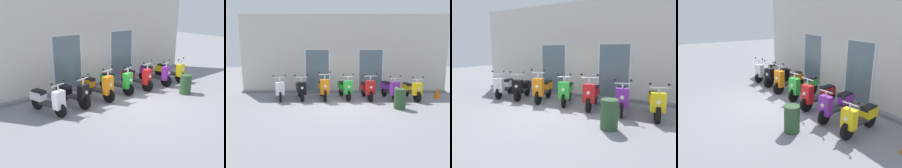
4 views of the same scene
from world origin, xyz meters
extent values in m
plane|color=gray|center=(0.00, 0.00, 0.00)|extent=(40.00, 40.00, 0.00)
cube|color=beige|center=(0.00, 2.92, 2.04)|extent=(10.86, 0.30, 4.08)
cube|color=slate|center=(0.00, 2.67, 0.06)|extent=(10.86, 0.20, 0.12)
cube|color=silver|center=(-1.41, 2.75, 1.15)|extent=(1.32, 0.04, 2.30)
cube|color=slate|center=(-1.41, 2.73, 1.15)|extent=(1.20, 0.02, 2.22)
cube|color=silver|center=(1.41, 2.75, 1.15)|extent=(1.32, 0.04, 2.30)
cube|color=slate|center=(1.41, 2.73, 1.15)|extent=(1.20, 0.02, 2.22)
cylinder|color=black|center=(-2.86, 0.66, 0.23)|extent=(0.23, 0.47, 0.47)
cylinder|color=black|center=(-3.20, 1.72, 0.23)|extent=(0.23, 0.47, 0.47)
cube|color=#2D2D30|center=(-3.03, 1.19, 0.33)|extent=(0.46, 0.73, 0.09)
cube|color=white|center=(-2.87, 0.70, 0.58)|extent=(0.44, 0.34, 0.57)
sphere|color=#F2EFCC|center=(-2.83, 0.58, 0.62)|extent=(0.12, 0.12, 0.12)
cube|color=white|center=(-3.17, 1.62, 0.53)|extent=(0.44, 0.59, 0.28)
cube|color=black|center=(-3.16, 1.59, 0.67)|extent=(0.39, 0.54, 0.11)
cylinder|color=silver|center=(-2.87, 0.70, 0.97)|extent=(0.06, 0.06, 0.24)
cylinder|color=silver|center=(-2.87, 0.70, 1.06)|extent=(0.49, 0.19, 0.04)
sphere|color=black|center=(-2.63, 0.78, 1.16)|extent=(0.07, 0.07, 0.07)
sphere|color=black|center=(-3.12, 0.63, 1.16)|extent=(0.07, 0.07, 0.07)
cylinder|color=black|center=(-1.91, 0.73, 0.25)|extent=(0.25, 0.50, 0.49)
cylinder|color=black|center=(-2.22, 1.76, 0.25)|extent=(0.25, 0.50, 0.49)
cube|color=#2D2D30|center=(-2.07, 1.25, 0.35)|extent=(0.44, 0.71, 0.09)
cube|color=black|center=(-1.93, 0.77, 0.59)|extent=(0.43, 0.34, 0.56)
sphere|color=#F2EFCC|center=(-1.89, 0.65, 0.63)|extent=(0.12, 0.12, 0.12)
cube|color=black|center=(-2.19, 1.66, 0.49)|extent=(0.44, 0.58, 0.28)
cube|color=black|center=(-2.18, 1.62, 0.63)|extent=(0.39, 0.53, 0.11)
cylinder|color=silver|center=(-1.93, 0.77, 0.97)|extent=(0.06, 0.06, 0.25)
cylinder|color=silver|center=(-1.93, 0.77, 1.08)|extent=(0.54, 0.19, 0.04)
sphere|color=black|center=(-1.66, 0.85, 1.18)|extent=(0.07, 0.07, 0.07)
sphere|color=black|center=(-2.19, 0.69, 1.18)|extent=(0.07, 0.07, 0.07)
cylinder|color=black|center=(-0.90, 0.71, 0.27)|extent=(0.19, 0.54, 0.53)
cylinder|color=black|center=(-1.14, 1.82, 0.27)|extent=(0.19, 0.54, 0.53)
cube|color=#2D2D30|center=(-1.02, 1.26, 0.37)|extent=(0.41, 0.75, 0.09)
cube|color=orange|center=(-0.90, 0.74, 0.66)|extent=(0.42, 0.32, 0.66)
sphere|color=#F2EFCC|center=(-0.88, 0.62, 0.70)|extent=(0.12, 0.12, 0.12)
cube|color=orange|center=(-1.12, 1.72, 0.57)|extent=(0.40, 0.57, 0.28)
cube|color=black|center=(-1.11, 1.69, 0.71)|extent=(0.36, 0.52, 0.11)
cylinder|color=silver|center=(-0.90, 0.74, 1.09)|extent=(0.06, 0.06, 0.26)
cylinder|color=silver|center=(-0.90, 0.74, 1.20)|extent=(0.49, 0.14, 0.04)
sphere|color=black|center=(-0.66, 0.80, 1.30)|extent=(0.07, 0.07, 0.07)
sphere|color=black|center=(-1.15, 0.69, 1.30)|extent=(0.07, 0.07, 0.07)
cylinder|color=black|center=(0.14, 0.80, 0.26)|extent=(0.22, 0.51, 0.51)
cylinder|color=black|center=(-0.17, 1.89, 0.26)|extent=(0.22, 0.51, 0.51)
cube|color=#2D2D30|center=(-0.01, 1.34, 0.36)|extent=(0.44, 0.75, 0.09)
cube|color=green|center=(0.13, 0.83, 0.61)|extent=(0.43, 0.33, 0.60)
sphere|color=#F2EFCC|center=(0.16, 0.71, 0.65)|extent=(0.12, 0.12, 0.12)
cube|color=green|center=(-0.14, 1.79, 0.54)|extent=(0.43, 0.58, 0.28)
cube|color=black|center=(-0.13, 1.75, 0.68)|extent=(0.38, 0.53, 0.11)
cylinder|color=silver|center=(0.13, 0.83, 1.00)|extent=(0.06, 0.06, 0.22)
cylinder|color=silver|center=(0.13, 0.83, 1.09)|extent=(0.45, 0.16, 0.04)
sphere|color=black|center=(0.35, 0.90, 1.19)|extent=(0.07, 0.07, 0.07)
sphere|color=black|center=(-0.09, 0.77, 1.19)|extent=(0.07, 0.07, 0.07)
cylinder|color=black|center=(1.11, 0.71, 0.25)|extent=(0.18, 0.51, 0.49)
cylinder|color=black|center=(0.95, 1.84, 0.25)|extent=(0.18, 0.51, 0.49)
cube|color=#2D2D30|center=(1.03, 1.28, 0.35)|extent=(0.36, 0.74, 0.09)
cube|color=red|center=(1.11, 0.75, 0.61)|extent=(0.41, 0.29, 0.61)
sphere|color=#F2EFCC|center=(1.12, 0.62, 0.65)|extent=(0.12, 0.12, 0.12)
cube|color=red|center=(0.96, 1.75, 0.52)|extent=(0.37, 0.56, 0.28)
cube|color=black|center=(0.97, 1.71, 0.66)|extent=(0.33, 0.51, 0.11)
cylinder|color=silver|center=(1.11, 0.75, 1.03)|extent=(0.06, 0.06, 0.25)
cylinder|color=silver|center=(1.11, 0.75, 1.13)|extent=(0.53, 0.11, 0.04)
sphere|color=black|center=(1.37, 0.78, 1.23)|extent=(0.07, 0.07, 0.07)
sphere|color=black|center=(0.84, 0.71, 1.23)|extent=(0.07, 0.07, 0.07)
cylinder|color=black|center=(2.18, 0.62, 0.25)|extent=(0.18, 0.50, 0.50)
cylinder|color=black|center=(1.95, 1.76, 0.25)|extent=(0.18, 0.50, 0.50)
cube|color=#2D2D30|center=(2.06, 1.19, 0.35)|extent=(0.40, 0.75, 0.09)
cube|color=purple|center=(2.17, 0.66, 0.60)|extent=(0.42, 0.31, 0.58)
sphere|color=#F2EFCC|center=(2.20, 0.54, 0.64)|extent=(0.12, 0.12, 0.12)
cube|color=purple|center=(1.97, 1.66, 0.57)|extent=(0.40, 0.57, 0.28)
cube|color=black|center=(1.98, 1.62, 0.71)|extent=(0.35, 0.52, 0.11)
cylinder|color=silver|center=(2.17, 0.66, 0.96)|extent=(0.06, 0.06, 0.19)
cylinder|color=silver|center=(2.17, 0.66, 1.04)|extent=(0.46, 0.13, 0.04)
sphere|color=black|center=(2.40, 0.71, 1.14)|extent=(0.07, 0.07, 0.07)
sphere|color=black|center=(1.95, 0.62, 1.14)|extent=(0.07, 0.07, 0.07)
cylinder|color=black|center=(3.16, 0.63, 0.25)|extent=(0.20, 0.50, 0.49)
cylinder|color=black|center=(2.97, 1.70, 0.25)|extent=(0.20, 0.50, 0.49)
cube|color=#2D2D30|center=(3.06, 1.16, 0.35)|extent=(0.37, 0.71, 0.09)
cube|color=yellow|center=(3.15, 0.67, 0.57)|extent=(0.42, 0.30, 0.54)
sphere|color=#F2EFCC|center=(3.18, 0.54, 0.61)|extent=(0.12, 0.12, 0.12)
cube|color=yellow|center=(2.99, 1.60, 0.50)|extent=(0.39, 0.56, 0.28)
cube|color=black|center=(2.99, 1.56, 0.64)|extent=(0.34, 0.52, 0.11)
cylinder|color=silver|center=(3.15, 0.67, 0.91)|extent=(0.06, 0.06, 0.19)
cylinder|color=silver|center=(3.15, 0.67, 0.99)|extent=(0.47, 0.12, 0.04)
sphere|color=black|center=(3.38, 0.71, 1.09)|extent=(0.07, 0.07, 0.07)
sphere|color=black|center=(2.92, 0.63, 1.09)|extent=(0.07, 0.07, 0.07)
cylinder|color=#2D4C2D|center=(2.08, -0.43, 0.39)|extent=(0.44, 0.44, 0.78)
camera|label=1|loc=(-6.18, -6.20, 3.51)|focal=40.94mm
camera|label=2|loc=(-0.32, -8.45, 2.27)|focal=34.00mm
camera|label=3|loc=(3.27, -5.22, 1.96)|focal=31.55mm
camera|label=4|loc=(7.13, -3.43, 3.21)|focal=37.25mm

